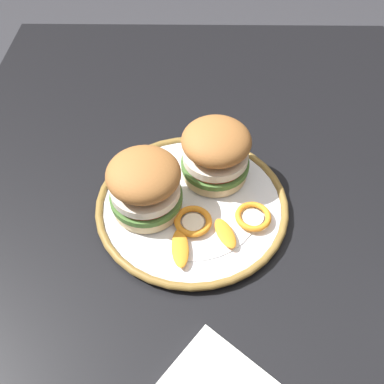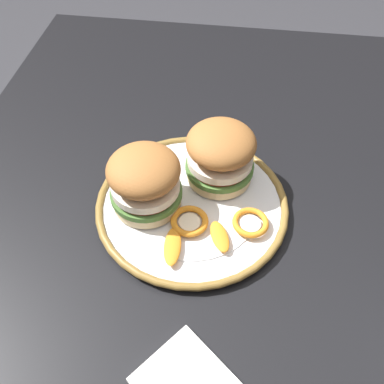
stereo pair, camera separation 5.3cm
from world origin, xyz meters
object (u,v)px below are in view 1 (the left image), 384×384
(dinner_plate, at_px, (192,204))
(sandwich_half_left, at_px, (145,185))
(dining_table, at_px, (202,271))
(sandwich_half_right, at_px, (216,152))

(dinner_plate, xyz_separation_m, sandwich_half_left, (-0.01, 0.07, 0.06))
(dining_table, relative_size, dinner_plate, 4.20)
(dinner_plate, distance_m, sandwich_half_left, 0.09)
(dinner_plate, bearing_deg, sandwich_half_left, 98.76)
(dinner_plate, xyz_separation_m, sandwich_half_right, (0.06, -0.04, 0.06))
(dining_table, height_order, dinner_plate, dinner_plate)
(dinner_plate, height_order, sandwich_half_right, sandwich_half_right)
(dinner_plate, bearing_deg, sandwich_half_right, -31.55)
(dinner_plate, relative_size, sandwich_half_right, 1.98)
(sandwich_half_right, bearing_deg, dinner_plate, 148.45)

